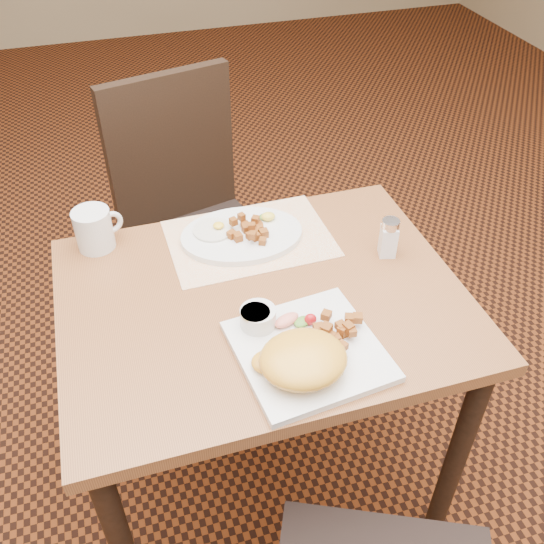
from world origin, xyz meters
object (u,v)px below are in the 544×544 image
(table, at_px, (263,330))
(plate_oval, at_px, (242,235))
(chair_far, at_px, (191,214))
(plate_square, at_px, (308,351))
(coffee_mug, at_px, (95,229))
(salt_shaker, at_px, (389,237))

(table, height_order, plate_oval, plate_oval)
(chair_far, relative_size, plate_square, 3.46)
(table, distance_m, coffee_mug, 0.48)
(chair_far, xyz_separation_m, salt_shaker, (0.38, -0.61, 0.26))
(plate_square, xyz_separation_m, coffee_mug, (-0.38, 0.49, 0.04))
(plate_square, xyz_separation_m, salt_shaker, (0.29, 0.25, 0.04))
(plate_square, relative_size, coffee_mug, 2.35)
(table, bearing_deg, coffee_mug, 138.91)
(chair_far, relative_size, plate_oval, 3.19)
(plate_oval, height_order, coffee_mug, coffee_mug)
(table, bearing_deg, plate_oval, 87.50)
(table, xyz_separation_m, coffee_mug, (-0.34, 0.29, 0.16))
(plate_square, bearing_deg, salt_shaker, 40.75)
(table, relative_size, salt_shaker, 9.00)
(salt_shaker, distance_m, coffee_mug, 0.71)
(plate_square, distance_m, plate_oval, 0.41)
(table, distance_m, plate_square, 0.23)
(plate_square, distance_m, coffee_mug, 0.62)
(plate_square, height_order, coffee_mug, coffee_mug)
(table, bearing_deg, salt_shaker, 9.64)
(table, relative_size, coffee_mug, 7.54)
(coffee_mug, bearing_deg, salt_shaker, -19.68)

